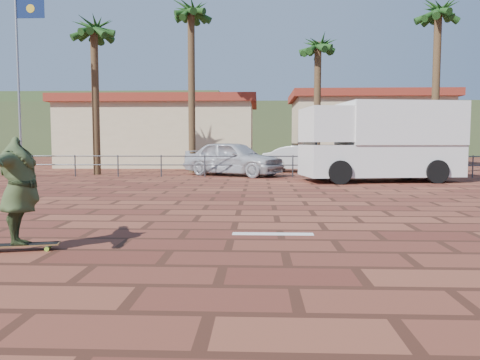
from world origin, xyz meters
The scene contains 17 objects.
ground centered at (0.00, 0.00, 0.00)m, with size 120.00×120.00×0.00m, color brown.
paint_stripe centered at (0.70, -1.20, 0.00)m, with size 1.40×0.22×0.01m, color white.
guardrail centered at (0.00, 12.00, 0.68)m, with size 24.06×0.06×1.00m.
flagpole centered at (-9.87, 11.00, 4.64)m, with size 1.30×0.10×8.00m.
palm_far_left centered at (-7.50, 13.50, 6.83)m, with size 2.40×2.40×8.25m.
palm_left centered at (-3.00, 15.00, 7.95)m, with size 2.40×2.40×9.45m.
palm_center centered at (3.50, 15.50, 6.36)m, with size 2.40×2.40×7.75m.
palm_right centered at (9.00, 14.00, 7.58)m, with size 2.40×2.40×9.05m.
building_west centered at (-6.00, 22.00, 2.28)m, with size 12.60×7.60×4.50m.
building_east centered at (8.00, 24.00, 2.54)m, with size 10.60×6.60×5.00m.
hill_front centered at (0.00, 50.00, 3.00)m, with size 70.00×18.00×6.00m, color #384C28.
hill_back centered at (-22.00, 56.00, 4.00)m, with size 35.00×14.00×8.00m, color #384C28.
longboard centered at (-3.00, -2.61, 0.08)m, with size 1.07×0.48×0.10m.
skateboarder centered at (-3.00, -2.61, 0.88)m, with size 1.92×0.52×1.56m, color #374726.
campervan centered at (5.40, 10.02, 1.67)m, with size 6.45×3.46×3.18m.
car_silver centered at (-0.76, 13.00, 0.83)m, with size 1.95×4.85×1.65m, color #B8BABF.
car_white centered at (2.85, 15.72, 0.70)m, with size 1.48×4.24×1.40m, color silver.
Camera 1 is at (0.45, -9.19, 1.58)m, focal length 35.00 mm.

